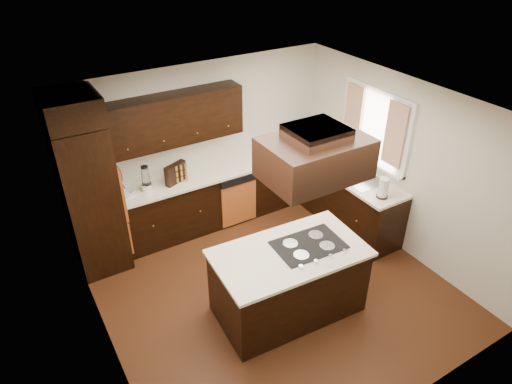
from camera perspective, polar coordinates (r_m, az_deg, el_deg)
floor at (r=6.23m, az=2.10°, el=-11.90°), size 4.20×4.20×0.02m
ceiling at (r=4.85m, az=2.69°, el=10.23°), size 4.20×4.20×0.02m
wall_back at (r=7.06m, az=-7.07°, el=5.99°), size 4.20×0.02×2.50m
wall_front at (r=4.26m, az=18.63°, el=-15.79°), size 4.20×0.02×2.50m
wall_left at (r=4.84m, az=-19.39°, el=-9.31°), size 0.02×4.20×2.50m
wall_right at (r=6.68m, az=17.73°, el=3.08°), size 0.02×4.20×2.50m
oven_column at (r=6.38m, az=-19.96°, el=-0.78°), size 0.65×0.75×2.12m
wall_oven_face at (r=6.40m, az=-17.06°, el=0.53°), size 0.05×0.62×0.78m
base_cabinets_back at (r=7.21m, az=-5.36°, el=-0.65°), size 2.93×0.60×0.88m
base_cabinets_right at (r=7.41m, az=10.12°, el=-0.07°), size 0.60×2.40×0.88m
countertop_back at (r=6.97m, az=-5.49°, el=2.49°), size 2.93×0.63×0.04m
countertop_right at (r=7.18m, az=10.36°, el=3.02°), size 0.63×2.40×0.04m
upper_cabinets at (r=6.53m, az=-10.17°, el=8.95°), size 2.00×0.34×0.72m
dishwasher_front at (r=7.12m, az=-2.18°, el=-1.39°), size 0.60×0.05×0.72m
window_frame at (r=6.81m, az=14.71°, el=7.90°), size 0.06×1.32×1.12m
window_pane at (r=6.83m, az=14.88°, el=7.94°), size 0.00×1.20×1.00m
curtain_left at (r=6.49m, az=16.94°, el=6.84°), size 0.02×0.34×0.90m
curtain_right at (r=7.03m, az=12.04°, el=9.43°), size 0.02×0.34×0.90m
sink_rim at (r=6.95m, az=12.32°, el=2.02°), size 0.52×0.84×0.01m
island at (r=5.65m, az=4.05°, el=-11.23°), size 1.77×1.04×0.88m
island_top at (r=5.35m, az=4.23°, el=-7.61°), size 1.84×1.10×0.04m
cooktop at (r=5.45m, az=6.60°, el=-6.57°), size 0.84×0.59×0.01m
range_hood at (r=4.64m, az=7.35°, el=4.23°), size 1.05×0.72×0.42m
hood_duct at (r=4.52m, az=7.59°, el=7.32°), size 0.55×0.50×0.13m
blender_base at (r=6.60m, az=-13.45°, el=0.60°), size 0.15×0.15×0.10m
blender_pitcher at (r=6.51m, az=-13.64°, el=1.96°), size 0.13×0.13×0.26m
spice_rack at (r=6.66m, az=-10.03°, el=2.32°), size 0.36×0.22×0.30m
mixing_bowl at (r=6.57m, az=-16.17°, el=-0.14°), size 0.37×0.37×0.07m
soap_bottle at (r=7.28m, az=9.04°, el=4.62°), size 0.09×0.09×0.20m
paper_towel at (r=6.45m, az=15.62°, el=0.48°), size 0.18×0.18×0.29m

